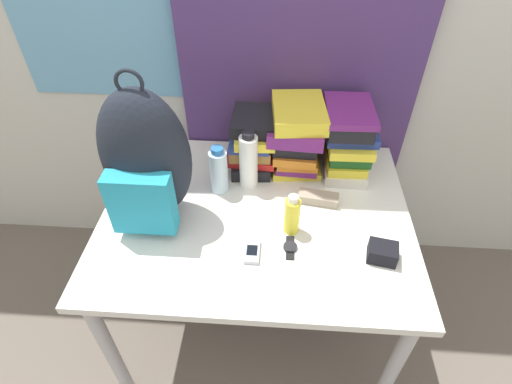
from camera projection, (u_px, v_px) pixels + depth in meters
name	position (u px, v px, depth m)	size (l,w,h in m)	color
wall_back	(264.00, 12.00, 1.51)	(6.00, 0.06, 2.50)	beige
curtain_blue	(303.00, 18.00, 1.46)	(0.96, 0.04, 2.50)	#4C336B
desk	(256.00, 227.00, 1.53)	(1.13, 0.89, 0.71)	silver
backpack	(146.00, 161.00, 1.32)	(0.30, 0.25, 0.56)	#1E232D
book_stack_left	(253.00, 140.00, 1.62)	(0.21, 0.28, 0.24)	black
book_stack_center	(297.00, 135.00, 1.58)	(0.23, 0.29, 0.29)	yellow
book_stack_right	(347.00, 138.00, 1.58)	(0.20, 0.28, 0.28)	silver
water_bottle	(219.00, 171.00, 1.51)	(0.07, 0.07, 0.20)	silver
sports_bottle	(248.00, 161.00, 1.51)	(0.07, 0.07, 0.25)	white
sunscreen_bottle	(292.00, 215.00, 1.36)	(0.05, 0.05, 0.16)	yellow
cell_phone	(251.00, 252.00, 1.33)	(0.05, 0.10, 0.02)	#B7BCC6
sunglasses_case	(318.00, 198.00, 1.51)	(0.16, 0.08, 0.04)	gray
camera_pouch	(383.00, 253.00, 1.30)	(0.11, 0.09, 0.06)	black
wristwatch	(290.00, 247.00, 1.35)	(0.05, 0.10, 0.01)	black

